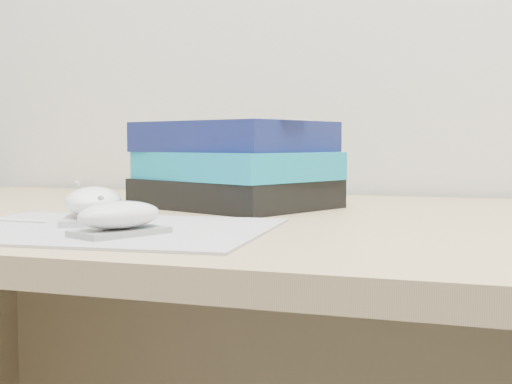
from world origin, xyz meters
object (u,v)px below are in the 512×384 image
(desk, at_px, (331,377))
(book_stack, at_px, (235,165))
(mouse_rear, at_px, (93,204))
(mouse_front, at_px, (120,218))
(pouch, at_px, (246,172))

(desk, relative_size, book_stack, 4.90)
(mouse_rear, distance_m, book_stack, 0.28)
(mouse_rear, distance_m, mouse_front, 0.13)
(mouse_front, distance_m, pouch, 0.38)
(pouch, bearing_deg, book_stack, -122.32)
(book_stack, bearing_deg, pouch, 57.68)
(mouse_rear, bearing_deg, pouch, 72.32)
(pouch, bearing_deg, mouse_rear, -107.68)
(desk, relative_size, pouch, 12.17)
(mouse_rear, distance_m, pouch, 0.30)
(mouse_rear, height_order, pouch, pouch)
(mouse_front, bearing_deg, book_stack, 91.22)
(mouse_rear, xyz_separation_m, book_stack, (0.08, 0.27, 0.04))
(desk, relative_size, mouse_rear, 11.99)
(desk, bearing_deg, book_stack, 167.77)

